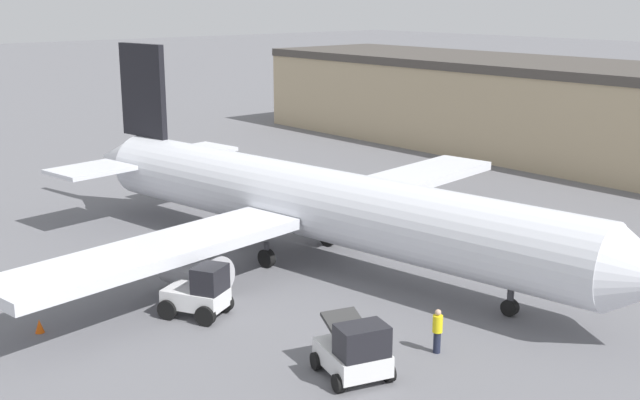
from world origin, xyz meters
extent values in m
plane|color=slate|center=(0.00, 0.00, 0.00)|extent=(400.00, 400.00, 0.00)
cube|color=tan|center=(-3.39, 31.81, 3.46)|extent=(66.93, 13.07, 6.91)
cube|color=#47423D|center=(-3.39, 31.81, 7.26)|extent=(66.93, 13.33, 0.70)
cylinder|color=silver|center=(0.00, 0.00, 2.98)|extent=(28.93, 7.53, 3.48)
cone|color=silver|center=(-16.12, -2.31, 2.98)|extent=(4.26, 3.82, 3.31)
cube|color=silver|center=(-2.68, 8.56, 2.37)|extent=(5.44, 14.57, 0.50)
cube|color=silver|center=(-0.16, -8.97, 2.37)|extent=(5.44, 14.57, 0.50)
cylinder|color=#B7B7BC|center=(-2.38, 6.45, 1.04)|extent=(3.42, 2.30, 1.86)
cylinder|color=#B7B7BC|center=(-0.47, -6.86, 1.04)|extent=(3.42, 2.30, 1.86)
cube|color=black|center=(-13.53, -1.94, 7.40)|extent=(3.77, 0.89, 5.36)
cube|color=silver|center=(-14.07, 1.85, 3.33)|extent=(3.70, 4.58, 0.24)
cube|color=silver|center=(-12.98, -5.74, 3.33)|extent=(3.70, 4.58, 0.24)
cylinder|color=#38383D|center=(10.24, 1.47, 0.62)|extent=(0.28, 0.28, 1.24)
cylinder|color=black|center=(10.24, 1.47, 0.35)|extent=(0.74, 0.45, 0.70)
cylinder|color=#38383D|center=(-1.10, -2.45, 0.62)|extent=(0.28, 0.28, 1.24)
cylinder|color=black|center=(-1.10, -2.45, 0.45)|extent=(0.94, 0.47, 0.90)
cylinder|color=#38383D|center=(-1.74, 2.04, 0.62)|extent=(0.28, 0.28, 1.24)
cylinder|color=black|center=(-1.74, 2.04, 0.45)|extent=(0.94, 0.47, 0.90)
cylinder|color=#1E2338|center=(10.65, -3.46, 0.41)|extent=(0.27, 0.27, 0.81)
cylinder|color=yellow|center=(10.65, -3.46, 1.13)|extent=(0.37, 0.37, 0.64)
sphere|color=tan|center=(10.65, -3.46, 1.57)|extent=(0.24, 0.24, 0.24)
cube|color=silver|center=(1.90, -8.30, 0.79)|extent=(2.91, 2.49, 0.74)
cube|color=black|center=(2.52, -7.97, 1.69)|extent=(1.60, 1.72, 1.06)
cylinder|color=black|center=(3.03, -8.56, 0.42)|extent=(0.87, 0.63, 0.84)
cylinder|color=black|center=(2.33, -7.22, 0.42)|extent=(0.87, 0.63, 0.84)
cylinder|color=black|center=(1.48, -9.37, 0.42)|extent=(0.87, 0.63, 0.84)
cylinder|color=black|center=(0.78, -8.03, 0.42)|extent=(0.87, 0.63, 0.84)
cube|color=silver|center=(9.96, -7.06, 0.69)|extent=(3.02, 2.54, 0.74)
cube|color=black|center=(10.65, -7.26, 1.59)|extent=(1.58, 1.94, 1.06)
cube|color=#333333|center=(9.51, -6.92, 1.66)|extent=(1.93, 1.72, 0.65)
cylinder|color=black|center=(10.56, -8.21, 0.31)|extent=(0.68, 0.45, 0.63)
cylinder|color=black|center=(11.10, -6.42, 0.31)|extent=(0.68, 0.45, 0.63)
cylinder|color=black|center=(8.82, -7.69, 0.31)|extent=(0.68, 0.45, 0.63)
cylinder|color=black|center=(9.36, -5.90, 0.31)|extent=(0.68, 0.45, 0.63)
cone|color=#EF590F|center=(-0.58, -13.84, 0.28)|extent=(0.36, 0.36, 0.55)
camera|label=1|loc=(28.49, -24.35, 12.69)|focal=45.00mm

